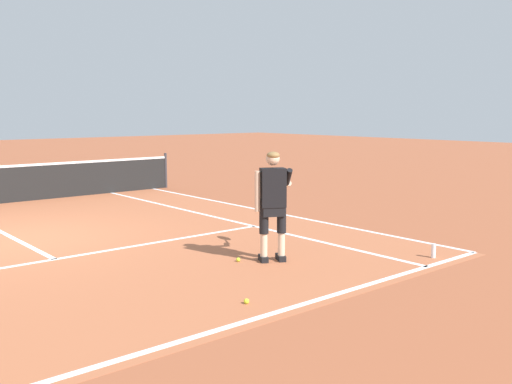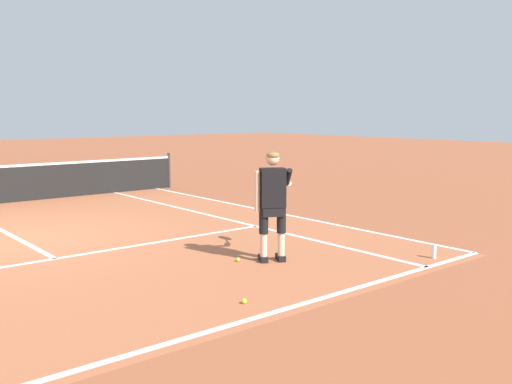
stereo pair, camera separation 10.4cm
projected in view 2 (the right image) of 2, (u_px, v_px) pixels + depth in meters
The scene contains 10 objects.
ground_plane at pixel (17, 239), 10.50m from camera, with size 80.00×80.00×0.00m, color #9E5133.
court_inner_surface at pixel (30, 246), 9.95m from camera, with size 10.98×10.85×0.00m, color #B2603D.
line_baseline at pixel (198, 334), 5.96m from camera, with size 10.98×0.10×0.01m, color white.
line_service at pixel (55, 259), 9.05m from camera, with size 8.23×0.10×0.01m, color white.
line_singles_right at pixel (221, 218), 12.55m from camera, with size 0.10×10.45×0.01m, color white.
line_doubles_right at pixel (269, 211), 13.42m from camera, with size 0.10×10.45×0.01m, color white.
tennis_player at pixel (273, 198), 8.79m from camera, with size 1.02×0.93×1.71m.
tennis_ball_near_feet at pixel (244, 301), 6.93m from camera, with size 0.07×0.07×0.07m, color #CCE02D.
tennis_ball_by_baseline at pixel (238, 260), 8.88m from camera, with size 0.07×0.07×0.07m, color #CCE02D.
water_bottle at pixel (434, 251), 9.07m from camera, with size 0.07×0.07×0.23m, color white.
Camera 2 is at (-3.17, -10.72, 2.30)m, focal length 40.15 mm.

